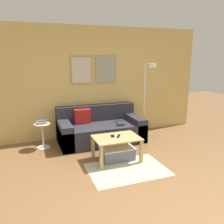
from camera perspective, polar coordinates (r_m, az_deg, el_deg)
name	(u,v)px	position (r m, az deg, el deg)	size (l,w,h in m)	color
ground_plane	(153,205)	(3.34, 9.82, -21.18)	(16.00, 16.00, 0.00)	brown
wall_back	(90,82)	(5.59, -5.35, 7.09)	(5.60, 0.09, 2.55)	#D6B76B
area_rug	(127,169)	(4.15, 3.67, -13.60)	(1.32, 0.93, 0.01)	#B2B79E
couch	(100,129)	(5.36, -2.85, -4.19)	(1.86, 0.93, 0.77)	#2D2D38
coffee_table	(117,142)	(4.36, 1.10, -7.17)	(0.83, 0.59, 0.44)	tan
storage_bin	(117,153)	(4.49, 1.23, -9.84)	(0.62, 0.40, 0.23)	slate
floor_lamp	(148,89)	(5.60, 8.63, 5.59)	(0.22, 0.51, 1.73)	white
side_table	(43,133)	(5.14, -16.34, -4.99)	(0.33, 0.33, 0.53)	silver
book_stack	(42,122)	(5.08, -16.58, -2.34)	(0.22, 0.15, 0.06)	#B73333
remote_control	(119,136)	(4.36, 1.59, -5.78)	(0.04, 0.15, 0.02)	black
cell_phone	(113,136)	(4.37, 0.15, -5.81)	(0.07, 0.14, 0.01)	black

